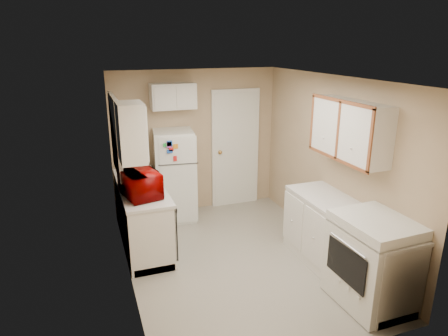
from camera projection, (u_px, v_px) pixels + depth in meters
name	position (u px, v px, depth m)	size (l,w,h in m)	color
floor	(236.00, 259.00, 5.39)	(3.80, 3.80, 0.00)	#AEA89A
ceiling	(238.00, 78.00, 4.67)	(3.80, 3.80, 0.00)	white
wall_left	(124.00, 189.00, 4.58)	(3.80, 3.80, 0.00)	tan
wall_right	(332.00, 164.00, 5.48)	(3.80, 3.80, 0.00)	tan
wall_back	(196.00, 142.00, 6.74)	(2.80, 2.80, 0.00)	tan
wall_front	(321.00, 244.00, 3.33)	(2.80, 2.80, 0.00)	tan
left_counter	(142.00, 214.00, 5.71)	(0.60, 1.80, 0.90)	silver
dishwasher	(171.00, 226.00, 5.25)	(0.03, 0.58, 0.72)	black
sink	(139.00, 184.00, 5.72)	(0.54, 0.74, 0.16)	gray
microwave	(141.00, 185.00, 5.13)	(0.34, 0.60, 0.40)	#790100
soap_bottle	(139.00, 170.00, 5.89)	(0.07, 0.08, 0.17)	silver
window_blinds	(116.00, 135.00, 5.42)	(0.10, 0.98, 1.08)	silver
upper_cabinet_left	(131.00, 133.00, 4.65)	(0.30, 0.45, 0.70)	silver
refrigerator	(175.00, 176.00, 6.46)	(0.61, 0.59, 1.49)	silver
cabinet_over_fridge	(173.00, 96.00, 6.23)	(0.70, 0.30, 0.40)	silver
interior_door	(235.00, 149.00, 6.98)	(0.86, 0.06, 2.08)	silver
right_counter	(344.00, 243.00, 4.89)	(0.60, 2.00, 0.90)	silver
stove	(372.00, 261.00, 4.37)	(0.69, 0.85, 1.03)	silver
upper_cabinet_right	(350.00, 130.00, 4.80)	(0.30, 1.20, 0.70)	silver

